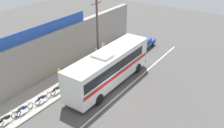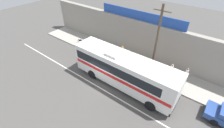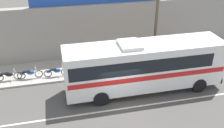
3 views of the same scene
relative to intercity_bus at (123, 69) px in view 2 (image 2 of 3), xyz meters
The scene contains 14 objects.
ground_plane 3.06m from the intercity_bus, 150.45° to the right, with size 70.00×70.00×0.00m, color #4F4C49.
sidewalk_slab 4.95m from the intercity_bus, 115.72° to the left, with size 30.00×3.60×0.14m, color #A8A399.
storefront_facade 6.55m from the intercity_bus, 107.52° to the left, with size 30.00×0.70×4.80m, color gray.
storefront_billboard 7.31m from the intercity_bus, 107.44° to the left, with size 11.17×0.12×1.10m, color #234CAD.
road_center_stripe 3.43m from the intercity_bus, 135.77° to the right, with size 30.00×0.14×0.01m, color silver.
intercity_bus is the anchor object (origin of this frame).
utility_pole 4.01m from the intercity_bus, 55.94° to the left, with size 1.60×0.22×8.04m.
motorcycle_blue 5.41m from the intercity_bus, 144.52° to the left, with size 1.86×0.56×0.94m.
motorcycle_green 10.22m from the intercity_bus, 161.21° to the left, with size 1.95×0.56×0.94m.
motorcycle_purple 8.74m from the intercity_bus, 158.32° to the left, with size 1.92×0.56×0.94m.
motorcycle_black 6.90m from the intercity_bus, 153.07° to the left, with size 1.94×0.56×0.94m.
pedestrian_by_curb 5.66m from the intercity_bus, 49.67° to the left, with size 0.30×0.48×1.67m.
pedestrian_far_left 5.06m from the intercity_bus, 125.02° to the left, with size 0.30×0.48×1.73m.
pedestrian_far_right 6.90m from the intercity_bus, 41.09° to the left, with size 0.30×0.48×1.72m.
Camera 2 is at (8.53, -9.26, 11.89)m, focal length 24.99 mm.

